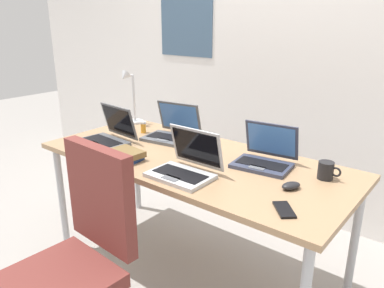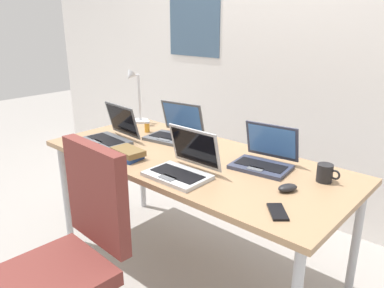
# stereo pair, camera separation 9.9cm
# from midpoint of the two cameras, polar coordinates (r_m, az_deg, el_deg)

# --- Properties ---
(ground_plane) EXTENTS (12.00, 12.00, 0.00)m
(ground_plane) POSITION_cam_midpoint_polar(r_m,az_deg,el_deg) (2.49, 1.20, -18.15)
(ground_plane) COLOR gray
(wall_back) EXTENTS (6.00, 0.13, 2.60)m
(wall_back) POSITION_cam_midpoint_polar(r_m,az_deg,el_deg) (2.93, 15.91, 14.18)
(wall_back) COLOR silver
(wall_back) RESTS_ON ground_plane
(desk) EXTENTS (1.80, 0.80, 0.74)m
(desk) POSITION_cam_midpoint_polar(r_m,az_deg,el_deg) (2.16, 1.32, -3.46)
(desk) COLOR #9E7A56
(desk) RESTS_ON ground_plane
(desk_lamp) EXTENTS (0.12, 0.18, 0.40)m
(desk_lamp) POSITION_cam_midpoint_polar(r_m,az_deg,el_deg) (2.81, -7.51, 7.08)
(desk_lamp) COLOR silver
(desk_lamp) RESTS_ON desk
(laptop_by_keyboard) EXTENTS (0.32, 0.29, 0.22)m
(laptop_by_keyboard) POSITION_cam_midpoint_polar(r_m,az_deg,el_deg) (2.04, 12.25, -2.18)
(laptop_by_keyboard) COLOR #33384C
(laptop_by_keyboard) RESTS_ON desk
(laptop_back_right) EXTENTS (0.35, 0.32, 0.23)m
(laptop_back_right) POSITION_cam_midpoint_polar(r_m,az_deg,el_deg) (2.46, -1.50, 1.89)
(laptop_back_right) COLOR #515459
(laptop_back_right) RESTS_ON desk
(laptop_far_corner) EXTENTS (0.33, 0.29, 0.23)m
(laptop_far_corner) POSITION_cam_midpoint_polar(r_m,az_deg,el_deg) (2.44, -11.06, 1.45)
(laptop_far_corner) COLOR #515459
(laptop_far_corner) RESTS_ON desk
(laptop_back_left) EXTENTS (0.31, 0.27, 0.23)m
(laptop_back_left) POSITION_cam_midpoint_polar(r_m,az_deg,el_deg) (1.88, 0.09, -3.43)
(laptop_back_left) COLOR #B7BABC
(laptop_back_left) RESTS_ON desk
(computer_mouse) EXTENTS (0.09, 0.11, 0.03)m
(computer_mouse) POSITION_cam_midpoint_polar(r_m,az_deg,el_deg) (1.79, 15.83, -6.42)
(computer_mouse) COLOR black
(computer_mouse) RESTS_ON desk
(cell_phone) EXTENTS (0.14, 0.14, 0.01)m
(cell_phone) POSITION_cam_midpoint_polar(r_m,az_deg,el_deg) (1.60, 14.58, -9.92)
(cell_phone) COLOR black
(cell_phone) RESTS_ON desk
(pill_bottle) EXTENTS (0.04, 0.04, 0.08)m
(pill_bottle) POSITION_cam_midpoint_polar(r_m,az_deg,el_deg) (2.61, -5.74, 2.68)
(pill_bottle) COLOR gold
(pill_bottle) RESTS_ON desk
(book_stack) EXTENTS (0.20, 0.15, 0.05)m
(book_stack) POSITION_cam_midpoint_polar(r_m,az_deg,el_deg) (2.14, -8.46, -1.46)
(book_stack) COLOR navy
(book_stack) RESTS_ON desk
(coffee_mug) EXTENTS (0.11, 0.08, 0.09)m
(coffee_mug) POSITION_cam_midpoint_polar(r_m,az_deg,el_deg) (1.94, 20.91, -4.14)
(coffee_mug) COLOR black
(coffee_mug) RESTS_ON desk
(office_chair) EXTENTS (0.52, 0.55, 0.97)m
(office_chair) POSITION_cam_midpoint_polar(r_m,az_deg,el_deg) (1.86, -16.52, -18.26)
(office_chair) COLOR black
(office_chair) RESTS_ON ground_plane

